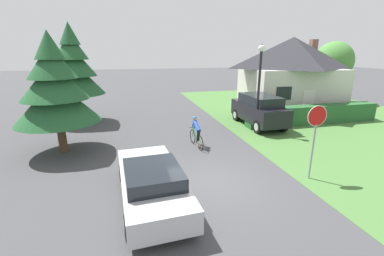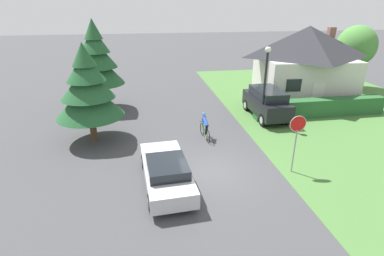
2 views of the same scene
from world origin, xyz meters
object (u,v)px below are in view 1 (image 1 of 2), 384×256
Objects in this scene: conifer_tall_near at (55,88)px; sedan_left_lane at (152,182)px; parked_suv_right at (259,110)px; stop_sign at (316,128)px; cyclist at (196,133)px; cottage_house at (290,74)px; conifer_tall_far at (73,67)px; deciduous_tree_right at (334,62)px; street_lamp at (260,77)px.

sedan_left_lane is at bearing -54.97° from conifer_tall_near.
parked_suv_right is at bearing -49.54° from sedan_left_lane.
stop_sign is 11.00m from conifer_tall_near.
cottage_house is at bearing -61.27° from cyclist.
cottage_house is 11.71m from cyclist.
parked_suv_right is 12.29m from conifer_tall_far.
stop_sign is 0.51× the size of conifer_tall_near.
parked_suv_right is 0.82× the size of deciduous_tree_right.
stop_sign is (-1.62, -7.15, 0.96)m from parked_suv_right.
cottage_house is 16.04m from conifer_tall_far.
cottage_house reaches higher than stop_sign.
parked_suv_right is 7.39m from stop_sign.
sedan_left_lane is at bearing -70.35° from conifer_tall_far.
cottage_house is 4.25× the size of cyclist.
conifer_tall_far is at bearing -173.52° from deciduous_tree_right.
cyclist is at bearing -140.59° from cottage_house.
conifer_tall_far is 22.27m from deciduous_tree_right.
deciduous_tree_right reaches higher than conifer_tall_near.
cottage_house is at bearing 0.27° from conifer_tall_far.
conifer_tall_far is (-6.56, 6.45, 2.94)m from cyclist.
deciduous_tree_right is at bearing -57.17° from sedan_left_lane.
street_lamp reaches higher than cyclist.
sedan_left_lane is 10.49m from parked_suv_right.
parked_suv_right reaches higher than sedan_left_lane.
conifer_tall_far reaches higher than cottage_house.
street_lamp is 0.92× the size of conifer_tall_near.
conifer_tall_near is 23.42m from deciduous_tree_right.
parked_suv_right is 0.83× the size of conifer_tall_near.
parked_suv_right is 12.64m from deciduous_tree_right.
cyclist is at bearing -51.09° from stop_sign.
conifer_tall_near is 5.65m from conifer_tall_far.
conifer_tall_far is at bearing 16.02° from sedan_left_lane.
conifer_tall_near is 0.86× the size of conifer_tall_far.
cottage_house is 1.22× the size of conifer_tall_far.
cottage_house is 1.42× the size of conifer_tall_near.
deciduous_tree_right reaches higher than stop_sign.
conifer_tall_far is (-0.17, 5.62, 0.62)m from conifer_tall_near.
sedan_left_lane is 1.06× the size of parked_suv_right.
conifer_tall_far is (-3.91, 10.95, 3.00)m from sedan_left_lane.
parked_suv_right is 11.61m from conifer_tall_near.
parked_suv_right is 0.71× the size of conifer_tall_far.
sedan_left_lane is 1.74× the size of stop_sign.
conifer_tall_far is (-16.02, -0.07, 0.69)m from cottage_house.
sedan_left_lane is at bearing 3.44° from stop_sign.
street_lamp is at bearing -25.20° from conifer_tall_far.
conifer_tall_near reaches higher than parked_suv_right.
parked_suv_right is at bearing -66.04° from cyclist.
deciduous_tree_right is at bearing -65.92° from cyclist.
cottage_house is at bearing -51.33° from sedan_left_lane.
stop_sign is at bearing -92.19° from sedan_left_lane.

